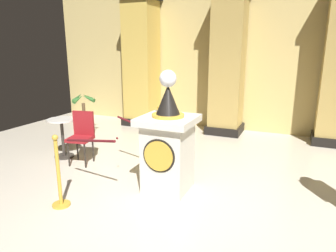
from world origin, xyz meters
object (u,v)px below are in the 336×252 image
(cafe_table, at_px, (62,133))
(cafe_chair_red, at_px, (82,133))
(stanchion_near, at_px, (160,142))
(pedestal_clock, at_px, (168,145))
(potted_palm_left, at_px, (85,122))
(stanchion_far, at_px, (59,182))

(cafe_table, distance_m, cafe_chair_red, 0.55)
(cafe_table, bearing_deg, stanchion_near, 17.26)
(pedestal_clock, height_order, potted_palm_left, pedestal_clock)
(stanchion_near, relative_size, stanchion_far, 1.06)
(pedestal_clock, bearing_deg, stanchion_far, -137.23)
(cafe_table, bearing_deg, potted_palm_left, 114.69)
(stanchion_far, bearing_deg, potted_palm_left, 123.57)
(stanchion_far, xyz_separation_m, potted_palm_left, (-2.00, 3.02, -0.03))
(stanchion_far, distance_m, cafe_table, 2.00)
(stanchion_far, relative_size, cafe_table, 1.30)
(stanchion_near, height_order, potted_palm_left, stanchion_near)
(pedestal_clock, distance_m, potted_palm_left, 3.72)
(cafe_chair_red, bearing_deg, cafe_table, 171.93)
(potted_palm_left, xyz_separation_m, cafe_table, (0.70, -1.51, 0.17))
(potted_palm_left, relative_size, cafe_table, 1.37)
(pedestal_clock, bearing_deg, stanchion_near, 120.89)
(cafe_table, relative_size, cafe_chair_red, 0.80)
(pedestal_clock, distance_m, stanchion_far, 1.57)
(pedestal_clock, xyz_separation_m, cafe_table, (-2.43, 0.47, -0.21))
(cafe_table, xyz_separation_m, cafe_chair_red, (0.53, -0.08, 0.09))
(stanchion_near, bearing_deg, stanchion_far, -103.76)
(stanchion_far, bearing_deg, stanchion_near, 76.24)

